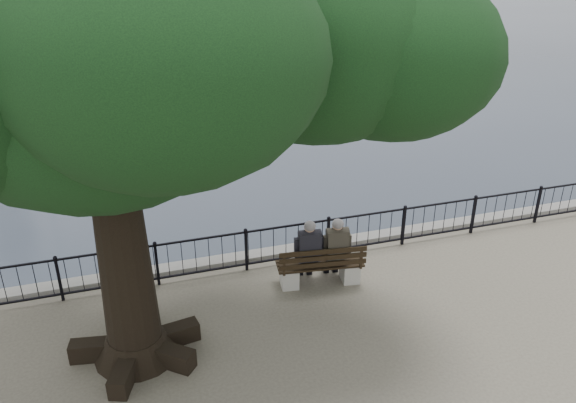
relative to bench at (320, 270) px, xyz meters
name	(u,v)px	position (x,y,z in m)	size (l,w,h in m)	color
harbor	(282,270)	(-0.41, 1.55, -0.85)	(260.00, 260.00, 1.20)	slate
railing	(288,242)	(-0.41, 1.05, 0.21)	(22.06, 0.06, 1.00)	black
bench	(320,270)	(0.00, 0.00, 0.00)	(1.96, 0.83, 1.00)	gray
person_left	(308,253)	(-0.25, 0.14, 0.38)	(0.51, 0.83, 1.59)	black
person_right	(335,251)	(0.35, 0.06, 0.38)	(0.51, 0.83, 1.59)	#292620
tree	(150,36)	(-3.23, -1.08, 5.28)	(10.48, 7.32, 8.56)	black
lion_monument	(160,4)	(1.59, 48.47, 1.04)	(6.47, 6.47, 9.42)	slate
sailboat_a	(39,139)	(-7.10, 15.04, -1.05)	(2.14, 5.26, 9.82)	silver
sailboat_b	(85,88)	(-5.29, 23.55, -0.97)	(1.81, 6.03, 13.65)	silver
sailboat_f	(168,53)	(0.49, 33.66, -1.01)	(3.48, 5.52, 11.74)	silver
sailboat_g	(261,39)	(8.93, 38.17, -1.04)	(3.02, 5.18, 10.18)	silver
sailboat_h	(69,55)	(-6.56, 35.22, -1.02)	(3.08, 5.08, 10.56)	silver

